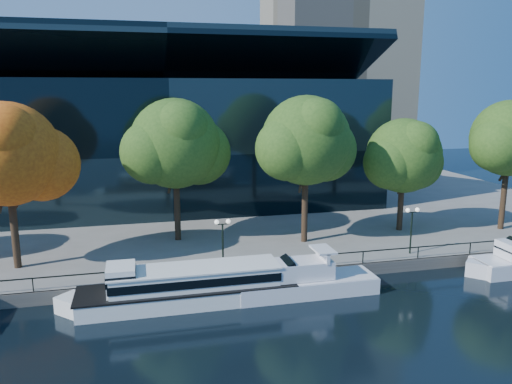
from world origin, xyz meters
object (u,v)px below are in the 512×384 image
object	(u,v)px
tree_1	(9,156)
lamp_2	(412,220)
tour_boat	(182,285)
lamp_1	(223,232)
tree_5	(511,140)
tree_4	(405,157)
tree_2	(177,146)
cruiser_near	(300,280)
tree_3	(308,142)

from	to	relation	value
tree_1	lamp_2	distance (m)	32.74
tour_boat	lamp_1	world-z (taller)	lamp_1
tour_boat	tree_5	world-z (taller)	tree_5
tree_1	lamp_1	world-z (taller)	tree_1
tree_4	lamp_1	bearing A→B (deg)	-160.42
tree_4	lamp_2	xyz separation A→B (m)	(-3.03, -6.88, -4.37)
tree_2	tree_4	distance (m)	22.07
tour_boat	tree_5	size ratio (longest dim) A/B	1.29
lamp_1	lamp_2	world-z (taller)	same
tour_boat	tree_2	world-z (taller)	tree_2
tour_boat	cruiser_near	xyz separation A→B (m)	(8.61, -0.36, -0.29)
tree_1	lamp_1	size ratio (longest dim) A/B	3.23
tree_4	tour_boat	bearing A→B (deg)	-155.63
tour_boat	tree_4	size ratio (longest dim) A/B	1.49
tree_4	cruiser_near	bearing A→B (deg)	-143.08
cruiser_near	tree_2	world-z (taller)	tree_2
lamp_2	tree_1	bearing A→B (deg)	172.59
lamp_2	tree_3	bearing A→B (deg)	144.37
tree_1	tree_3	bearing A→B (deg)	2.97
lamp_1	tree_4	bearing A→B (deg)	19.58
tour_boat	lamp_1	xyz separation A→B (m)	(3.52, 3.48, 2.64)
lamp_2	lamp_1	bearing A→B (deg)	180.00
tree_5	tree_1	bearing A→B (deg)	-179.16
cruiser_near	tree_2	bearing A→B (deg)	121.45
tree_5	lamp_2	xyz separation A→B (m)	(-13.24, -4.82, -6.04)
tree_3	lamp_2	bearing A→B (deg)	-35.63
tree_3	tree_2	bearing A→B (deg)	163.78
tour_boat	tree_1	distance (m)	16.65
tree_4	tree_5	bearing A→B (deg)	-11.44
tree_2	tree_3	xyz separation A→B (m)	(11.35, -3.30, 0.34)
cruiser_near	tree_3	xyz separation A→B (m)	(3.68, 9.25, 9.16)
tree_1	lamp_2	xyz separation A→B (m)	(31.94, -4.15, -5.89)
tree_2	lamp_2	size ratio (longest dim) A/B	3.26
cruiser_near	tree_5	bearing A→B (deg)	19.47
tree_1	lamp_2	bearing A→B (deg)	-7.41
tree_1	lamp_1	bearing A→B (deg)	-14.90
cruiser_near	lamp_2	xyz separation A→B (m)	(11.24, 3.83, 2.93)
tree_1	tree_5	distance (m)	45.18
tree_3	tree_4	size ratio (longest dim) A/B	1.20
tree_4	tree_5	xyz separation A→B (m)	(10.21, -2.07, 1.67)
cruiser_near	tree_4	xyz separation A→B (m)	(14.27, 10.72, 7.30)
tree_3	tree_5	distance (m)	20.81
tree_2	tree_3	bearing A→B (deg)	-16.22
cruiser_near	tree_4	distance (m)	19.28
cruiser_near	tree_1	distance (m)	23.88
cruiser_near	lamp_1	xyz separation A→B (m)	(-5.09, 3.83, 2.93)
tree_1	tree_4	world-z (taller)	tree_1
tree_1	tree_5	size ratio (longest dim) A/B	1.01
tree_3	tree_1	bearing A→B (deg)	-177.03
lamp_1	lamp_2	bearing A→B (deg)	0.00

